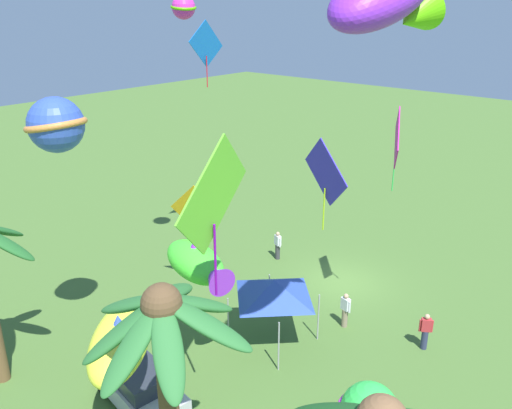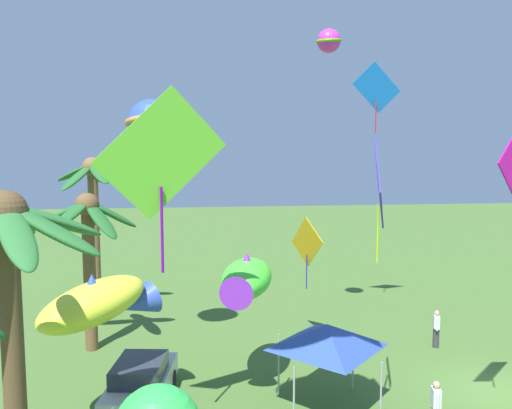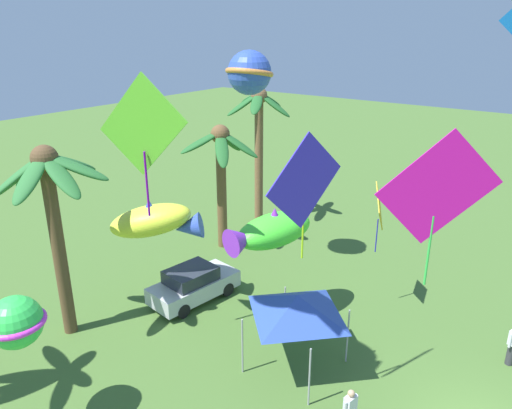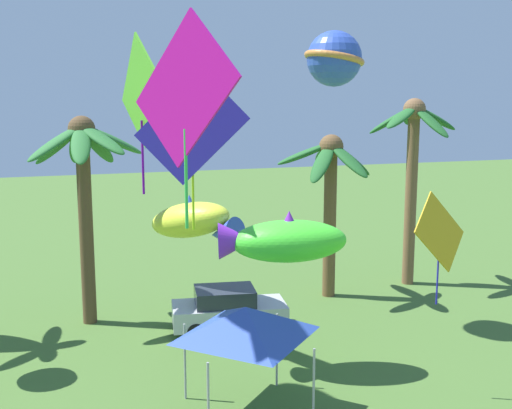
# 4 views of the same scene
# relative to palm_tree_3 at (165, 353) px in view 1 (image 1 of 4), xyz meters

# --- Properties ---
(ground_plane) EXTENTS (120.00, 120.00, 0.00)m
(ground_plane) POSITION_rel_palm_tree_3_xyz_m (3.79, -14.22, -5.59)
(ground_plane) COLOR #476B2D
(palm_tree_3) EXTENTS (4.14, 4.02, 7.38)m
(palm_tree_3) POSITION_rel_palm_tree_3_xyz_m (0.00, 0.00, 0.00)
(palm_tree_3) COLOR brown
(palm_tree_3) RESTS_ON ground
(parked_car_0) EXTENTS (4.11, 2.25, 1.51)m
(parked_car_0) POSITION_rel_palm_tree_3_xyz_m (4.49, -2.28, -4.84)
(parked_car_0) COLOR #BCBCC1
(parked_car_0) RESTS_ON ground
(spectator_0) EXTENTS (0.47, 0.40, 1.59)m
(spectator_0) POSITION_rel_palm_tree_3_xyz_m (-1.57, -11.72, -4.78)
(spectator_0) COLOR #2D3351
(spectator_0) RESTS_ON ground
(spectator_1) EXTENTS (0.52, 0.35, 1.59)m
(spectator_1) POSITION_rel_palm_tree_3_xyz_m (7.88, -14.12, -4.78)
(spectator_1) COLOR #38383D
(spectator_1) RESTS_ON ground
(spectator_2) EXTENTS (0.54, 0.30, 1.59)m
(spectator_2) POSITION_rel_palm_tree_3_xyz_m (1.69, -10.98, -4.78)
(spectator_2) COLOR gray
(spectator_2) RESTS_ON ground
(festival_tent) EXTENTS (2.86, 2.86, 2.85)m
(festival_tent) POSITION_rel_palm_tree_3_xyz_m (3.33, -8.15, -3.12)
(festival_tent) COLOR #9E9EA3
(festival_tent) RESTS_ON ground
(kite_diamond_0) EXTENTS (1.24, 2.15, 3.42)m
(kite_diamond_0) POSITION_rel_palm_tree_3_xyz_m (0.93, -12.74, 2.46)
(kite_diamond_0) COLOR #CD1299
(kite_diamond_1) EXTENTS (0.75, 3.39, 4.80)m
(kite_diamond_1) POSITION_rel_palm_tree_3_xyz_m (1.57, -3.24, 2.49)
(kite_diamond_1) COLOR #6AD331
(kite_ball_2) EXTENTS (2.21, 2.21, 1.87)m
(kite_ball_2) POSITION_rel_palm_tree_3_xyz_m (8.21, -2.53, 3.69)
(kite_ball_2) COLOR blue
(kite_ball_3) EXTENTS (1.47, 1.47, 1.00)m
(kite_ball_3) POSITION_rel_palm_tree_3_xyz_m (9.75, -9.81, 7.28)
(kite_ball_3) COLOR #E831B8
(kite_diamond_5) EXTENTS (2.06, 0.85, 3.04)m
(kite_diamond_5) POSITION_rel_palm_tree_3_xyz_m (8.48, -8.66, -1.12)
(kite_diamond_5) COLOR gold
(kite_diamond_7) EXTENTS (2.39, 0.86, 3.50)m
(kite_diamond_7) POSITION_rel_palm_tree_3_xyz_m (1.82, -9.14, 1.72)
(kite_diamond_7) COLOR #382AC4
(kite_fish_8) EXTENTS (3.48, 3.98, 1.89)m
(kite_fish_8) POSITION_rel_palm_tree_3_xyz_m (3.58, -1.24, -1.88)
(kite_fish_8) COLOR #E8F039
(kite_diamond_9) EXTENTS (0.47, 2.33, 3.22)m
(kite_diamond_9) POSITION_rel_palm_tree_3_xyz_m (11.24, -12.50, 5.53)
(kite_diamond_9) COLOR blue
(kite_fish_10) EXTENTS (3.97, 2.50, 1.53)m
(kite_fish_10) POSITION_rel_palm_tree_3_xyz_m (5.14, -5.79, -1.68)
(kite_fish_10) COLOR #48EC33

